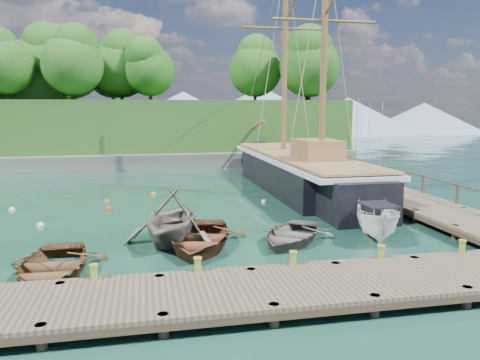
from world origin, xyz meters
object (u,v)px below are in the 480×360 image
at_px(rowboat_3, 290,242).
at_px(cabin_boat_white, 377,237).
at_px(rowboat_0, 52,277).
at_px(rowboat_1, 172,243).
at_px(schooner, 300,175).
at_px(rowboat_2, 199,247).

distance_m(rowboat_3, cabin_boat_white, 3.81).
xyz_separation_m(rowboat_0, rowboat_3, (8.87, 2.19, 0.00)).
xyz_separation_m(rowboat_1, rowboat_3, (4.78, -0.80, 0.00)).
xyz_separation_m(rowboat_1, schooner, (8.94, 10.25, 1.03)).
xyz_separation_m(rowboat_0, schooner, (13.03, 13.24, 1.03)).
bearing_deg(cabin_boat_white, rowboat_2, -159.31).
bearing_deg(schooner, rowboat_0, -135.09).
bearing_deg(rowboat_3, cabin_boat_white, 35.46).
height_order(rowboat_2, cabin_boat_white, cabin_boat_white).
distance_m(rowboat_2, cabin_boat_white, 7.56).
height_order(rowboat_3, cabin_boat_white, cabin_boat_white).
relative_size(cabin_boat_white, schooner, 0.17).
bearing_deg(rowboat_1, rowboat_3, 9.89).
bearing_deg(cabin_boat_white, rowboat_0, -148.89).
bearing_deg(schooner, cabin_boat_white, -92.35).
relative_size(rowboat_2, cabin_boat_white, 1.13).
bearing_deg(schooner, rowboat_3, -111.19).
height_order(rowboat_1, rowboat_2, rowboat_1).
relative_size(rowboat_1, schooner, 0.17).
relative_size(rowboat_0, rowboat_3, 1.10).
height_order(rowboat_0, rowboat_1, rowboat_1).
height_order(rowboat_0, schooner, schooner).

